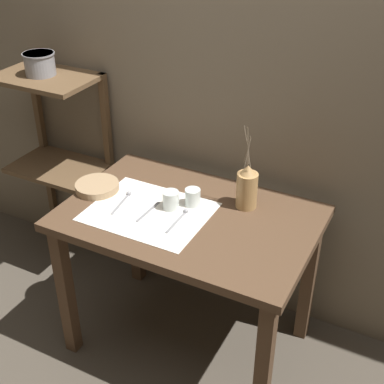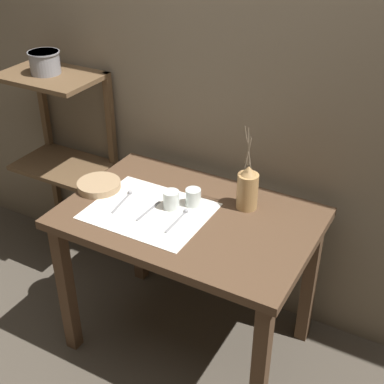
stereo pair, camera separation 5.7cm
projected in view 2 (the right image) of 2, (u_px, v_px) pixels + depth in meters
The scene contains 13 objects.
ground_plane at pixel (189, 340), 2.75m from camera, with size 12.00×12.00×0.00m, color #473F35.
stone_wall_back at pixel (239, 89), 2.48m from camera, with size 7.00×0.06×2.40m.
wooden_table at pixel (189, 236), 2.41m from camera, with size 1.11×0.73×0.78m.
wooden_shelf_unit at pixel (64, 134), 2.93m from camera, with size 0.51×0.35×1.18m.
linen_cloth at pixel (149, 211), 2.37m from camera, with size 0.52×0.42×0.00m.
pitcher_with_flowers at pixel (248, 188), 2.34m from camera, with size 0.09×0.09×0.39m.
wooden_bowl at pixel (99, 185), 2.52m from camera, with size 0.21×0.21×0.04m.
glass_tumbler_near at pixel (171, 200), 2.36m from camera, with size 0.07×0.07×0.08m.
glass_tumbler_far at pixel (193, 197), 2.39m from camera, with size 0.07×0.07×0.08m.
spoon_inner at pixel (127, 197), 2.46m from camera, with size 0.04×0.19×0.02m.
fork_inner at pixel (148, 211), 2.36m from camera, with size 0.02×0.18×0.00m.
spoon_outer at pixel (182, 215), 2.33m from camera, with size 0.02×0.19×0.02m.
metal_pot_large at pixel (45, 62), 2.69m from camera, with size 0.16×0.16×0.11m.
Camera 2 is at (0.96, -1.70, 2.09)m, focal length 50.00 mm.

